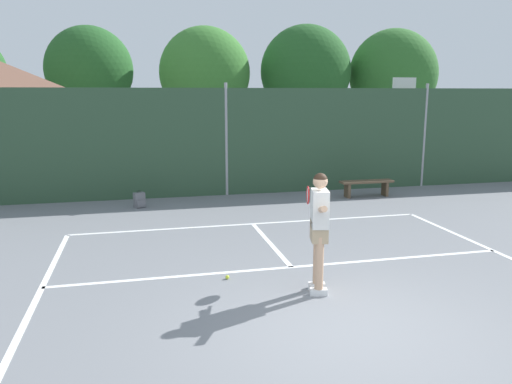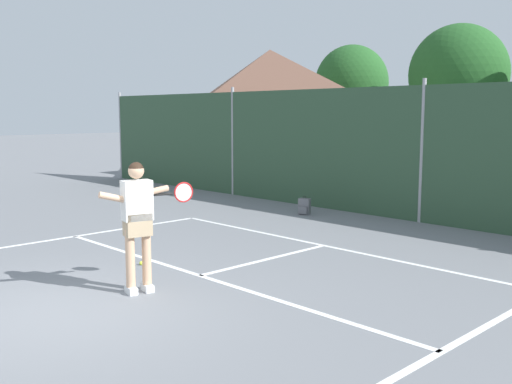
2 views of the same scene
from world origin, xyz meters
The scene contains 7 objects.
ground_plane centered at (0.00, 0.00, 0.00)m, with size 120.00×120.00×0.00m, color slate.
court_markings centered at (0.00, 0.65, 0.00)m, with size 8.30×11.10×0.01m.
chainlink_fence centered at (0.00, 9.00, 1.58)m, with size 26.09×0.09×3.30m.
clubhouse_building centered at (-8.85, 12.99, 2.53)m, with size 6.22×4.45×4.88m.
tennis_player centered at (0.07, 1.34, 1.11)m, with size 0.34×1.43×1.85m.
tennis_ball centered at (-1.19, 2.18, 0.03)m, with size 0.07×0.07×0.07m, color #CCE033.
backpack_grey centered at (-2.56, 7.87, 0.19)m, with size 0.33×0.32×0.46m.
Camera 2 is at (7.01, -3.10, 2.53)m, focal length 41.22 mm.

